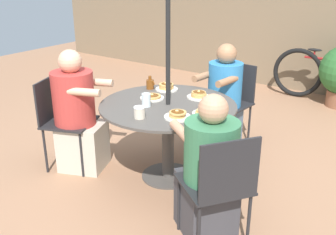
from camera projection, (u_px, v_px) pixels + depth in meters
ground_plane at (168, 176)px, 3.74m from camera, size 12.00×12.00×0.00m
back_fence at (297, 35)px, 6.04m from camera, size 10.00×0.06×1.73m
patio_table at (168, 119)px, 3.52m from camera, size 1.22×1.22×0.73m
umbrella_pole at (168, 58)px, 3.32m from camera, size 0.04×0.04×2.29m
patio_chair_north at (220, 183)px, 2.62m from camera, size 0.61×0.61×0.88m
diner_north at (208, 174)px, 2.78m from camera, size 0.60×0.57×1.10m
patio_chair_east at (231, 98)px, 4.28m from camera, size 0.48×0.48×0.88m
diner_east at (223, 102)px, 4.16m from camera, size 0.40×0.54×1.13m
patio_chair_south at (61, 116)px, 3.77m from camera, size 0.57×0.57×0.88m
diner_south at (78, 117)px, 3.73m from camera, size 0.59×0.53×1.17m
pancake_plate_a at (206, 112)px, 3.22m from camera, size 0.22×0.22×0.05m
pancake_plate_b at (166, 87)px, 3.85m from camera, size 0.22×0.22×0.07m
pancake_plate_c at (152, 97)px, 3.60m from camera, size 0.22×0.22×0.04m
pancake_plate_d at (177, 115)px, 3.15m from camera, size 0.22×0.22×0.06m
pancake_plate_e at (199, 95)px, 3.63m from camera, size 0.22×0.22×0.07m
syrup_bottle at (150, 84)px, 3.87m from camera, size 0.09×0.07×0.13m
coffee_cup at (140, 112)px, 3.14m from camera, size 0.09×0.09×0.09m
drinking_glass_a at (146, 100)px, 3.40m from camera, size 0.08×0.08×0.11m
bicycle at (326, 76)px, 5.66m from camera, size 1.54×0.44×0.75m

